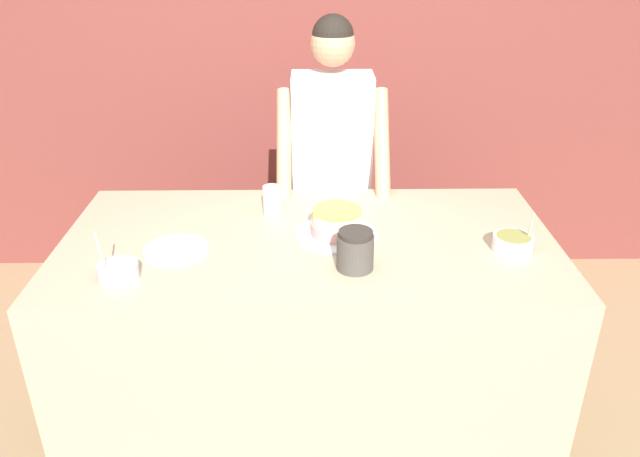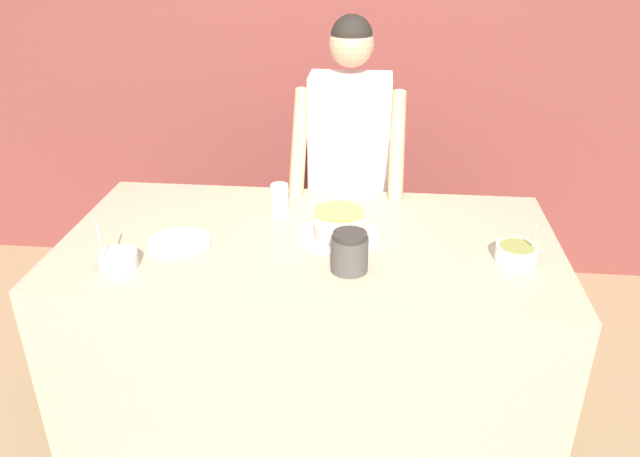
% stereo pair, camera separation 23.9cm
% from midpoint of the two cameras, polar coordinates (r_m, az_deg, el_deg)
% --- Properties ---
extents(wall_back, '(10.00, 0.05, 2.60)m').
position_cam_midpoint_polar(wall_back, '(3.80, -2.91, 14.47)').
color(wall_back, brown).
rests_on(wall_back, ground_plane).
extents(counter, '(1.95, 0.99, 0.95)m').
position_cam_midpoint_polar(counter, '(2.72, -3.53, -9.93)').
color(counter, tan).
rests_on(counter, ground_plane).
extents(person_baker, '(0.52, 0.47, 1.71)m').
position_cam_midpoint_polar(person_baker, '(3.07, -1.15, 6.54)').
color(person_baker, '#2D2D38').
rests_on(person_baker, ground_plane).
extents(cake, '(0.33, 0.33, 0.11)m').
position_cam_midpoint_polar(cake, '(2.47, -1.22, 0.32)').
color(cake, silver).
rests_on(cake, counter).
extents(frosting_bowl_olive, '(0.15, 0.15, 0.18)m').
position_cam_midpoint_polar(frosting_bowl_olive, '(2.44, 14.58, -1.31)').
color(frosting_bowl_olive, white).
rests_on(frosting_bowl_olive, counter).
extents(frosting_bowl_white, '(0.14, 0.14, 0.19)m').
position_cam_midpoint_polar(frosting_bowl_white, '(2.33, -20.82, -3.71)').
color(frosting_bowl_white, silver).
rests_on(frosting_bowl_white, counter).
extents(drinking_glass, '(0.08, 0.08, 0.13)m').
position_cam_midpoint_polar(drinking_glass, '(2.66, -7.00, 2.49)').
color(drinking_glass, silver).
rests_on(drinking_glass, counter).
extents(ceramic_plate, '(0.25, 0.25, 0.01)m').
position_cam_midpoint_polar(ceramic_plate, '(2.46, -15.75, -1.95)').
color(ceramic_plate, silver).
rests_on(ceramic_plate, counter).
extents(stoneware_jar, '(0.13, 0.13, 0.15)m').
position_cam_midpoint_polar(stoneware_jar, '(2.22, 0.18, -2.08)').
color(stoneware_jar, '#4C4742').
rests_on(stoneware_jar, counter).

